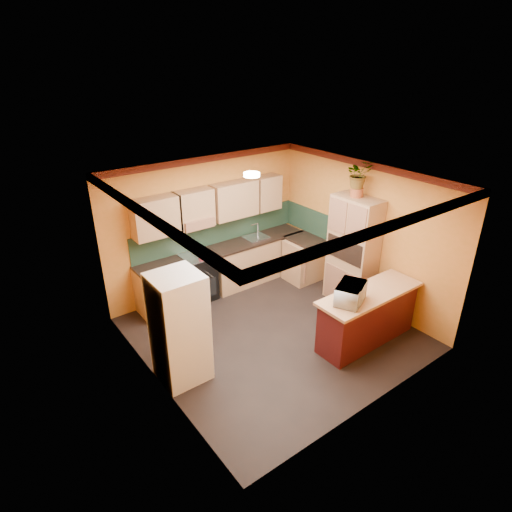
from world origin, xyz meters
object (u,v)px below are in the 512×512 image
(base_cabinets_back, at_px, (225,269))
(microwave, at_px, (351,293))
(stove, at_px, (198,277))
(pantry, at_px, (353,252))
(breakfast_bar, at_px, (367,318))
(fridge, at_px, (179,328))

(base_cabinets_back, relative_size, microwave, 6.67)
(stove, xyz_separation_m, microwave, (1.04, -2.88, 0.63))
(stove, xyz_separation_m, pantry, (2.27, -1.84, 0.59))
(breakfast_bar, bearing_deg, pantry, 54.89)
(stove, bearing_deg, microwave, -70.07)
(stove, relative_size, microwave, 1.66)
(fridge, bearing_deg, stove, 54.04)
(stove, bearing_deg, breakfast_bar, -61.99)
(microwave, bearing_deg, breakfast_bar, -26.57)
(base_cabinets_back, height_order, stove, stove)
(stove, distance_m, microwave, 3.13)
(pantry, relative_size, microwave, 3.84)
(fridge, bearing_deg, microwave, -23.80)
(breakfast_bar, bearing_deg, stove, 118.01)
(stove, relative_size, pantry, 0.43)
(fridge, relative_size, pantry, 0.81)
(base_cabinets_back, relative_size, stove, 4.01)
(microwave, bearing_deg, base_cabinets_back, 71.72)
(base_cabinets_back, distance_m, fridge, 2.71)
(base_cabinets_back, bearing_deg, fridge, -136.83)
(fridge, height_order, pantry, pantry)
(breakfast_bar, bearing_deg, microwave, 180.00)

